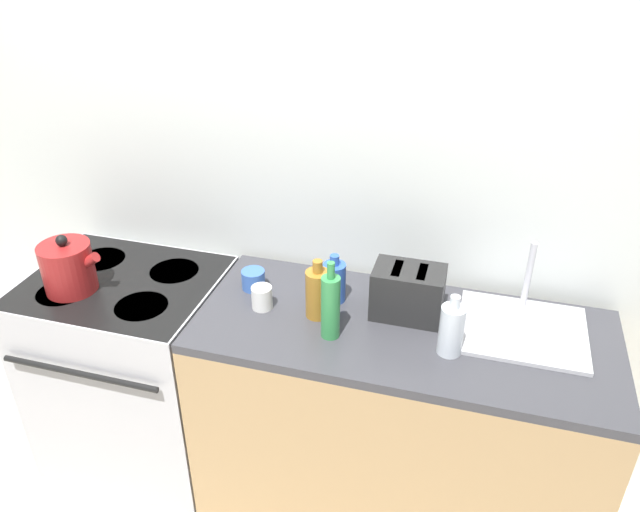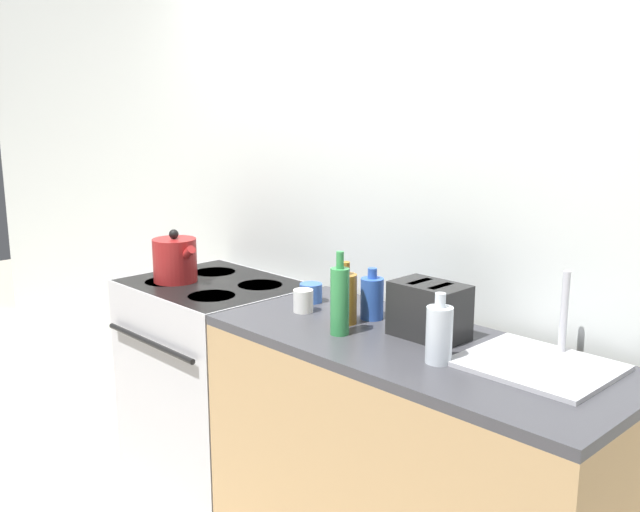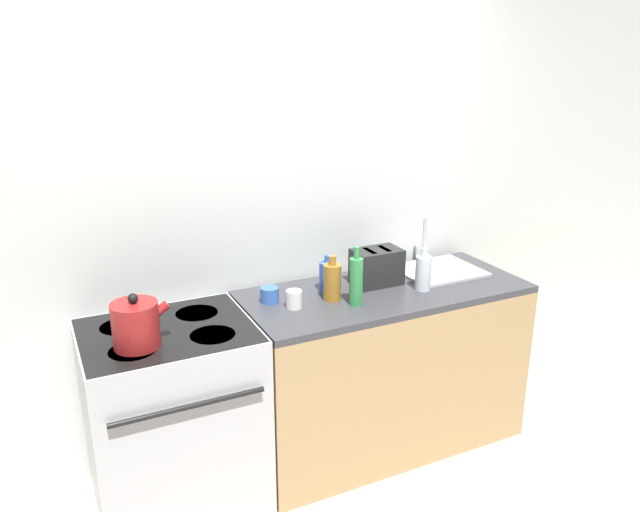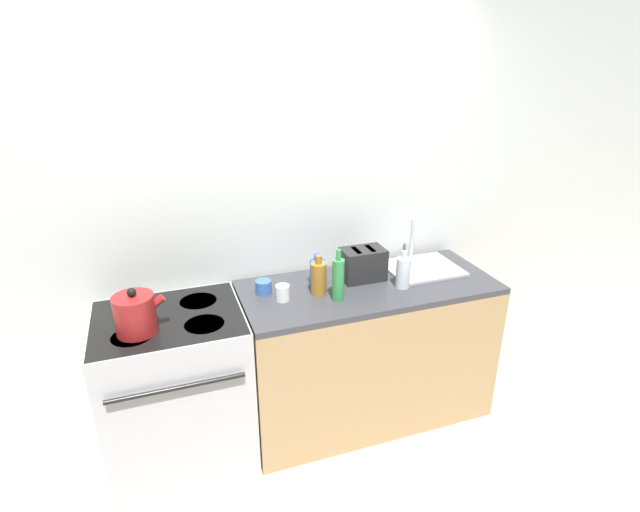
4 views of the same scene
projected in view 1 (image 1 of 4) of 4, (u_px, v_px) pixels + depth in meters
The scene contains 12 objects.
wall_back at pixel (292, 172), 2.48m from camera, with size 8.00×0.05×2.60m.
stove at pixel (136, 367), 2.73m from camera, with size 0.77×0.67×0.91m.
counter_block at pixel (396, 420), 2.47m from camera, with size 1.51×0.65×0.91m.
kettle at pixel (68, 267), 2.40m from camera, with size 0.25×0.20×0.24m.
toaster at pixel (408, 292), 2.26m from camera, with size 0.26×0.17×0.19m.
sink_tray at pixel (522, 327), 2.21m from camera, with size 0.44×0.38×0.28m.
bottle_blue at pixel (334, 281), 2.35m from camera, with size 0.09×0.09×0.20m.
bottle_amber at pixel (318, 293), 2.25m from camera, with size 0.09×0.09×0.23m.
bottle_clear at pixel (451, 329), 2.07m from camera, with size 0.08×0.08×0.23m.
bottle_green at pixel (331, 306), 2.13m from camera, with size 0.07×0.07×0.30m.
cup_white at pixel (262, 297), 2.32m from camera, with size 0.08×0.08×0.09m.
cup_blue at pixel (253, 279), 2.44m from camera, with size 0.09×0.09×0.08m.
Camera 1 is at (0.75, -1.49, 2.26)m, focal length 35.00 mm.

